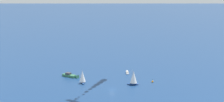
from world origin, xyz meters
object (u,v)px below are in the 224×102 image
(sailboat_far_stbd, at_px, (133,78))
(motorboat_offshore, at_px, (127,72))
(marker_buoy, at_px, (152,82))
(sailboat_inshore, at_px, (83,77))
(motorboat_far_port, at_px, (71,76))

(sailboat_far_stbd, height_order, motorboat_offshore, sailboat_far_stbd)
(motorboat_offshore, distance_m, marker_buoy, 22.22)
(marker_buoy, bearing_deg, sailboat_far_stbd, 42.92)
(motorboat_offshore, bearing_deg, sailboat_inshore, 58.95)
(motorboat_offshore, relative_size, marker_buoy, 2.92)
(marker_buoy, bearing_deg, motorboat_offshore, -31.44)
(sailboat_far_stbd, distance_m, sailboat_inshore, 28.18)
(sailboat_far_stbd, relative_size, sailboat_inshore, 1.10)
(motorboat_offshore, bearing_deg, sailboat_far_stbd, 117.67)
(motorboat_far_port, height_order, sailboat_inshore, sailboat_inshore)
(sailboat_far_stbd, bearing_deg, motorboat_far_port, 0.75)
(sailboat_inshore, distance_m, marker_buoy, 39.26)
(motorboat_far_port, height_order, motorboat_offshore, motorboat_far_port)
(motorboat_far_port, relative_size, sailboat_inshore, 1.40)
(marker_buoy, bearing_deg, motorboat_far_port, 10.26)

